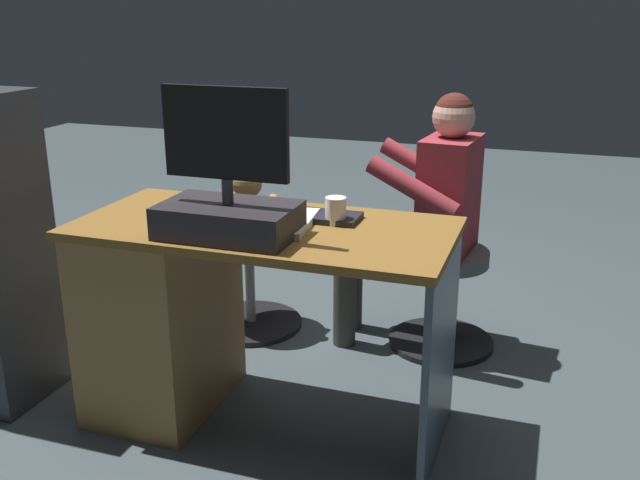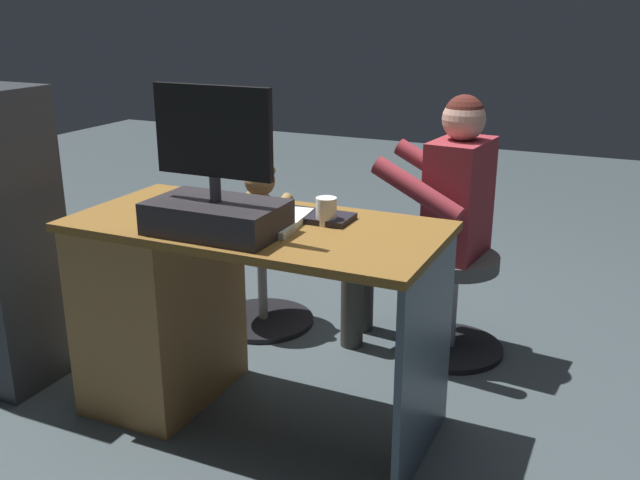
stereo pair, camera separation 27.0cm
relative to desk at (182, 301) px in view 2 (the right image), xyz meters
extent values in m
plane|color=#3D494D|center=(-0.32, -0.43, -0.40)|extent=(10.00, 10.00, 0.00)
cube|color=brown|center=(-0.32, 0.00, 0.33)|extent=(1.26, 0.61, 0.03)
cube|color=olive|center=(0.10, 0.00, -0.04)|extent=(0.40, 0.56, 0.71)
cube|color=#404E5B|center=(-0.93, 0.00, -0.04)|extent=(0.02, 0.55, 0.71)
cube|color=#272427|center=(-0.26, 0.15, 0.39)|extent=(0.43, 0.26, 0.10)
cylinder|color=#333338|center=(-0.26, 0.15, 0.49)|extent=(0.04, 0.04, 0.08)
cube|color=black|center=(-0.26, 0.15, 0.67)|extent=(0.41, 0.02, 0.28)
cube|color=black|center=(-0.26, 0.13, 0.67)|extent=(0.37, 0.00, 0.25)
cube|color=black|center=(-0.40, -0.12, 0.35)|extent=(0.42, 0.14, 0.02)
ellipsoid|color=black|center=(-0.12, -0.09, 0.36)|extent=(0.06, 0.10, 0.04)
cylinder|color=white|center=(-0.54, -0.08, 0.39)|extent=(0.07, 0.07, 0.09)
cube|color=black|center=(-0.01, -0.03, 0.35)|extent=(0.07, 0.16, 0.02)
cube|color=silver|center=(-0.37, 0.00, 0.36)|extent=(0.25, 0.32, 0.02)
cylinder|color=black|center=(0.06, -0.71, -0.39)|extent=(0.47, 0.47, 0.03)
cylinder|color=gray|center=(0.06, -0.71, -0.20)|extent=(0.04, 0.04, 0.36)
cylinder|color=maroon|center=(0.06, -0.71, 0.01)|extent=(0.36, 0.36, 0.06)
ellipsoid|color=#9B7944|center=(0.06, -0.71, 0.14)|extent=(0.18, 0.15, 0.19)
sphere|color=#9B7944|center=(0.06, -0.71, 0.29)|extent=(0.14, 0.14, 0.14)
sphere|color=beige|center=(0.06, -0.77, 0.28)|extent=(0.05, 0.05, 0.05)
sphere|color=#9B7944|center=(0.02, -0.71, 0.34)|extent=(0.06, 0.06, 0.06)
sphere|color=#9B7944|center=(0.11, -0.71, 0.34)|extent=(0.06, 0.06, 0.06)
cylinder|color=#9B7944|center=(-0.03, -0.75, 0.18)|extent=(0.05, 0.14, 0.10)
cylinder|color=#9B7944|center=(0.16, -0.75, 0.18)|extent=(0.05, 0.14, 0.10)
cylinder|color=#9B7944|center=(0.02, -0.82, 0.07)|extent=(0.06, 0.11, 0.06)
cylinder|color=#9B7944|center=(0.11, -0.82, 0.07)|extent=(0.06, 0.11, 0.06)
cylinder|color=black|center=(-0.81, -0.80, -0.39)|extent=(0.46, 0.46, 0.03)
cylinder|color=gray|center=(-0.81, -0.80, -0.20)|extent=(0.04, 0.04, 0.36)
cylinder|color=#555655|center=(-0.81, -0.80, 0.01)|extent=(0.37, 0.37, 0.06)
cube|color=maroon|center=(-0.81, -0.80, 0.28)|extent=(0.23, 0.34, 0.48)
sphere|color=tan|center=(-0.81, -0.80, 0.61)|extent=(0.17, 0.17, 0.17)
sphere|color=#4D1F19|center=(-0.81, -0.80, 0.62)|extent=(0.16, 0.16, 0.16)
cylinder|color=maroon|center=(-0.70, -0.59, 0.36)|extent=(0.39, 0.12, 0.23)
cylinder|color=maroon|center=(-0.66, -0.99, 0.36)|extent=(0.39, 0.12, 0.23)
cylinder|color=#3A3B34|center=(-0.61, -0.69, 0.06)|extent=(0.43, 0.15, 0.11)
cylinder|color=#3A3B34|center=(-0.40, -0.67, -0.18)|extent=(0.10, 0.10, 0.44)
cylinder|color=#3A3B34|center=(-0.59, -0.87, 0.06)|extent=(0.43, 0.15, 0.11)
cylinder|color=#3A3B34|center=(-0.38, -0.85, -0.18)|extent=(0.10, 0.10, 0.44)
camera|label=1|loc=(-1.22, 2.09, 1.04)|focal=40.18mm
camera|label=2|loc=(-1.47, 1.99, 1.04)|focal=40.18mm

